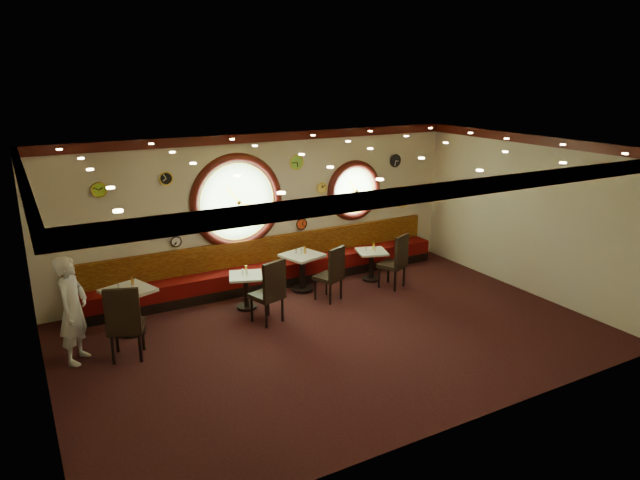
{
  "coord_description": "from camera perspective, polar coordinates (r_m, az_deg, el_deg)",
  "views": [
    {
      "loc": [
        -4.6,
        -7.7,
        4.37
      ],
      "look_at": [
        0.11,
        0.8,
        1.5
      ],
      "focal_mm": 32.0,
      "sensor_mm": 36.0,
      "label": 1
    }
  ],
  "objects": [
    {
      "name": "molding_front",
      "position": [
        6.73,
        14.87,
        5.1
      ],
      "size": [
        9.0,
        0.1,
        0.18
      ],
      "primitive_type": "cube",
      "color": "#3D0E0B",
      "rests_on": "wall_back"
    },
    {
      "name": "condiment_a_bottle",
      "position": [
        10.4,
        -18.26,
        -3.93
      ],
      "size": [
        0.05,
        0.05,
        0.15
      ],
      "primitive_type": "cylinder",
      "color": "gold",
      "rests_on": "table_a"
    },
    {
      "name": "wall_clock_1",
      "position": [
        13.41,
        7.52,
        7.87
      ],
      "size": [
        0.28,
        0.03,
        0.28
      ],
      "primitive_type": "cylinder",
      "rotation": [
        1.57,
        0.0,
        0.0
      ],
      "color": "black",
      "rests_on": "wall_back"
    },
    {
      "name": "banquette_seat",
      "position": [
        12.08,
        -4.9,
        -3.05
      ],
      "size": [
        8.0,
        0.55,
        0.3
      ],
      "primitive_type": "cube",
      "color": "#540707",
      "rests_on": "banquette_base"
    },
    {
      "name": "wall_clock_5",
      "position": [
        12.44,
        0.15,
        5.24
      ],
      "size": [
        0.22,
        0.03,
        0.22
      ],
      "primitive_type": "cylinder",
      "rotation": [
        1.57,
        0.0,
        0.0
      ],
      "color": "#F3D551",
      "rests_on": "wall_back"
    },
    {
      "name": "condiment_c_pepper",
      "position": [
        11.65,
        -1.87,
        -1.17
      ],
      "size": [
        0.04,
        0.04,
        0.11
      ],
      "primitive_type": "cylinder",
      "color": "silver",
      "rests_on": "table_c"
    },
    {
      "name": "condiment_d_bottle",
      "position": [
        12.4,
        5.38,
        -0.59
      ],
      "size": [
        0.05,
        0.05,
        0.17
      ],
      "primitive_type": "cylinder",
      "color": "yellow",
      "rests_on": "table_d"
    },
    {
      "name": "porthole_left_frame",
      "position": [
        11.68,
        -8.3,
        3.82
      ],
      "size": [
        1.98,
        0.18,
        1.98
      ],
      "primitive_type": "torus",
      "rotation": [
        1.57,
        0.0,
        0.0
      ],
      "color": "#3D0E0B",
      "rests_on": "wall_back"
    },
    {
      "name": "porthole_left_ring",
      "position": [
        11.65,
        -8.24,
        3.79
      ],
      "size": [
        1.61,
        0.03,
        1.61
      ],
      "primitive_type": "torus",
      "rotation": [
        1.57,
        0.0,
        0.0
      ],
      "color": "yellow",
      "rests_on": "wall_back"
    },
    {
      "name": "condiment_a_salt",
      "position": [
        10.27,
        -19.51,
        -4.46
      ],
      "size": [
        0.04,
        0.04,
        0.1
      ],
      "primitive_type": "cylinder",
      "color": "silver",
      "rests_on": "table_a"
    },
    {
      "name": "wall_clock_0",
      "position": [
        12.06,
        -2.36,
        7.77
      ],
      "size": [
        0.3,
        0.03,
        0.3
      ],
      "primitive_type": "cylinder",
      "rotation": [
        1.57,
        0.0,
        0.0
      ],
      "color": "#83CA3F",
      "rests_on": "wall_back"
    },
    {
      "name": "wall_clock_3",
      "position": [
        12.38,
        -1.87,
        1.62
      ],
      "size": [
        0.24,
        0.03,
        0.24
      ],
      "primitive_type": "cylinder",
      "rotation": [
        1.57,
        0.0,
        0.0
      ],
      "color": "red",
      "rests_on": "wall_back"
    },
    {
      "name": "table_d",
      "position": [
        12.41,
        5.18,
        -2.17
      ],
      "size": [
        0.76,
        0.76,
        0.67
      ],
      "color": "black",
      "rests_on": "floor"
    },
    {
      "name": "molding_left",
      "position": [
        7.8,
        -27.63,
        5.28
      ],
      "size": [
        0.1,
        6.0,
        0.18
      ],
      "primitive_type": "cube",
      "color": "#3D0E0B",
      "rests_on": "wall_back"
    },
    {
      "name": "molding_back",
      "position": [
        11.67,
        -5.71,
        10.18
      ],
      "size": [
        9.0,
        0.1,
        0.18
      ],
      "primitive_type": "cube",
      "color": "#3D0E0B",
      "rests_on": "wall_back"
    },
    {
      "name": "table_b",
      "position": [
        10.99,
        -7.39,
        -4.71
      ],
      "size": [
        0.79,
        0.79,
        0.68
      ],
      "color": "black",
      "rests_on": "floor"
    },
    {
      "name": "table_c",
      "position": [
        11.75,
        -1.8,
        -2.79
      ],
      "size": [
        0.89,
        0.89,
        0.79
      ],
      "color": "black",
      "rests_on": "floor"
    },
    {
      "name": "wall_clock_6",
      "position": [
        10.94,
        -21.22,
        4.69
      ],
      "size": [
        0.26,
        0.03,
        0.26
      ],
      "primitive_type": "cylinder",
      "rotation": [
        1.57,
        0.0,
        0.0
      ],
      "color": "#98CB28",
      "rests_on": "wall_back"
    },
    {
      "name": "floor",
      "position": [
        9.98,
        1.68,
        -9.53
      ],
      "size": [
        9.0,
        6.0,
        0.0
      ],
      "primitive_type": "cube",
      "color": "black",
      "rests_on": "ground"
    },
    {
      "name": "porthole_left_glass",
      "position": [
        11.69,
        -8.32,
        3.83
      ],
      "size": [
        1.66,
        0.02,
        1.66
      ],
      "primitive_type": "cylinder",
      "rotation": [
        1.57,
        0.0,
        0.0
      ],
      "color": "#7CAB66",
      "rests_on": "wall_back"
    },
    {
      "name": "molding_right",
      "position": [
        11.95,
        20.77,
        9.36
      ],
      "size": [
        0.1,
        6.0,
        0.18
      ],
      "primitive_type": "cube",
      "color": "#3D0E0B",
      "rests_on": "wall_back"
    },
    {
      "name": "condiment_c_salt",
      "position": [
        11.7,
        -2.4,
        -1.13
      ],
      "size": [
        0.04,
        0.04,
        0.1
      ],
      "primitive_type": "cylinder",
      "color": "silver",
      "rests_on": "table_c"
    },
    {
      "name": "condiment_b_bottle",
      "position": [
        10.99,
        -7.39,
        -2.92
      ],
      "size": [
        0.04,
        0.04,
        0.14
      ],
      "primitive_type": "cylinder",
      "color": "gold",
      "rests_on": "table_b"
    },
    {
      "name": "wall_clock_8",
      "position": [
        11.14,
        -15.16,
        5.96
      ],
      "size": [
        0.24,
        0.03,
        0.24
      ],
      "primitive_type": "cylinder",
      "rotation": [
        1.57,
        0.0,
        0.0
      ],
      "color": "black",
      "rests_on": "wall_back"
    },
    {
      "name": "condiment_b_pepper",
      "position": [
        10.89,
        -7.33,
        -3.21
      ],
      "size": [
        0.04,
        0.04,
        0.1
      ],
      "primitive_type": "cylinder",
      "color": "silver",
      "rests_on": "table_b"
    },
    {
      "name": "condiment_d_salt",
      "position": [
        12.34,
        4.63,
        -0.84
      ],
      "size": [
        0.03,
        0.03,
        0.09
      ],
      "primitive_type": "cylinder",
      "color": "silver",
      "rests_on": "table_d"
    },
    {
      "name": "condiment_a_pepper",
      "position": [
        10.2,
        -18.27,
        -4.49
      ],
      "size": [
        0.04,
        0.04,
        0.1
      ],
      "primitive_type": "cylinder",
      "color": "silver",
      "rests_on": "table_a"
    },
    {
      "name": "porthole_right_frame",
      "position": [
        12.92,
        3.42,
        4.95
      ],
      "size": [
        1.38,
        0.18,
        1.38
      ],
      "primitive_type": "torus",
      "rotation": [
        1.57,
        0.0,
        0.0
      ],
      "color": "#3D0E0B",
      "rests_on": "wall_back"
    },
    {
      "name": "condiment_d_pepper",
      "position": [
        12.3,
        5.56,
        -0.89
      ],
      "size": [
        0.04,
        0.04,
        0.1
      ],
      "primitive_type": "cylinder",
      "color": "#BDBCC1",
      "rests_on": "table_d"
    },
    {
      "name": "wall_right",
      "position": [
        12.24,
        20.21,
        2.35
      ],
      "size": [
        0.02,
        6.0,
        3.2
      ],
      "primitive_type": "cube",
      "color": "beige",
      "rests_on": "floor"
    },
    {
      "name": "table_a",
      "position": [
        10.39,
        -18.52,
        -6.23
      ],
      "size": [
        0.95,
        0.95,
        0.82
      ],
      "color": "black",
      "rests_on": "floor"
    },
    {
      "name": "wall_left",
      "position": [
        8.18,
        -26.58,
        -5.17
      ],
      "size": [
        0.02,
        6.0,
        3.2
      ],
      "primitive_type": "cube",
      "color": "beige",
      "rests_on": "floor"
    },
    {
      "name": "ceiling",
      "position": [
        9.04,
        1.86,
        9.01
      ],
      "size": [
        9.0,
        6.0,
        0.02
      ],
      "primitive_type": "cube",
      "color": "gold",
      "rests_on": "wall_back"
    },
    {
      "name": "waiter",
      "position": [
        9.6,
        -23.48,
        -6.41
      ],
      "size": [
        0.68,
        0.75,
        1.72
      ],
      "primitive_type": "imported",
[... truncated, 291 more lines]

